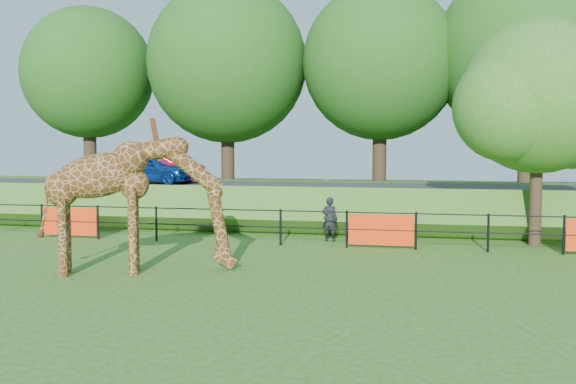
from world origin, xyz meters
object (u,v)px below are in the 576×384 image
at_px(giraffe, 139,205).
at_px(visitor, 330,219).
at_px(car_blue, 151,168).
at_px(car_red, 159,168).
at_px(tree_east, 542,103).

relative_size(giraffe, visitor, 3.24).
xyz_separation_m(car_blue, visitor, (8.21, -5.05, -1.35)).
xyz_separation_m(car_blue, car_red, (0.15, 0.49, -0.00)).
height_order(car_blue, car_red, car_blue).
relative_size(car_blue, visitor, 2.65).
distance_m(giraffe, visitor, 6.95).
xyz_separation_m(giraffe, car_red, (-4.36, 11.35, 0.43)).
bearing_deg(visitor, tree_east, -164.01).
height_order(car_blue, visitor, car_blue).
bearing_deg(giraffe, car_blue, 92.37).
bearing_deg(car_red, giraffe, -160.85).
distance_m(car_red, tree_east, 15.33).
distance_m(giraffe, car_red, 12.17).
distance_m(car_blue, visitor, 9.73).
height_order(car_red, tree_east, tree_east).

